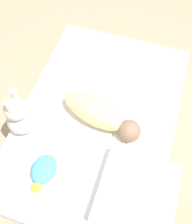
# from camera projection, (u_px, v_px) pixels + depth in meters

# --- Properties ---
(ground_plane) EXTENTS (12.00, 12.00, 0.00)m
(ground_plane) POSITION_uv_depth(u_px,v_px,m) (98.00, 132.00, 1.75)
(ground_plane) COLOR #9E8466
(bed_mattress) EXTENTS (1.36, 0.90, 0.22)m
(bed_mattress) POSITION_uv_depth(u_px,v_px,m) (98.00, 124.00, 1.66)
(bed_mattress) COLOR white
(bed_mattress) RESTS_ON ground_plane
(burp_cloth) EXTENTS (0.23, 0.21, 0.02)m
(burp_cloth) POSITION_uv_depth(u_px,v_px,m) (132.00, 144.00, 1.46)
(burp_cloth) COLOR white
(burp_cloth) RESTS_ON bed_mattress
(swaddled_baby) EXTENTS (0.26, 0.50, 0.15)m
(swaddled_baby) POSITION_uv_depth(u_px,v_px,m) (100.00, 114.00, 1.48)
(swaddled_baby) COLOR #EFDB7F
(swaddled_baby) RESTS_ON bed_mattress
(pillow) EXTENTS (0.39, 0.37, 0.08)m
(pillow) POSITION_uv_depth(u_px,v_px,m) (137.00, 194.00, 1.29)
(pillow) COLOR white
(pillow) RESTS_ON bed_mattress
(bunny_plush) EXTENTS (0.16, 0.16, 0.32)m
(bunny_plush) POSITION_uv_depth(u_px,v_px,m) (19.00, 116.00, 1.42)
(bunny_plush) COLOR beige
(bunny_plush) RESTS_ON bed_mattress
(turtle_plush) EXTENTS (0.21, 0.13, 0.07)m
(turtle_plush) POSITION_uv_depth(u_px,v_px,m) (43.00, 171.00, 1.36)
(turtle_plush) COLOR #4C99C6
(turtle_plush) RESTS_ON bed_mattress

